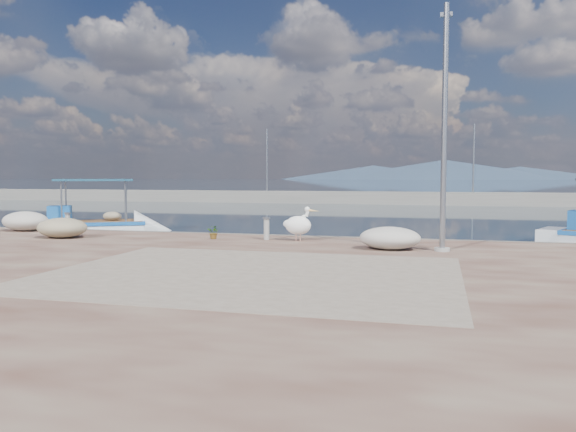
# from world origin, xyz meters

# --- Properties ---
(ground) EXTENTS (1400.00, 1400.00, 0.00)m
(ground) POSITION_xyz_m (0.00, 0.00, 0.00)
(ground) COLOR #162635
(ground) RESTS_ON ground
(quay) EXTENTS (44.00, 22.00, 0.50)m
(quay) POSITION_xyz_m (0.00, -6.00, 0.25)
(quay) COLOR #48271F
(quay) RESTS_ON ground
(quay_patch) EXTENTS (9.00, 7.00, 0.01)m
(quay_patch) POSITION_xyz_m (1.00, -3.00, 0.50)
(quay_patch) COLOR gray
(quay_patch) RESTS_ON quay
(breakwater) EXTENTS (120.00, 2.20, 7.50)m
(breakwater) POSITION_xyz_m (-0.00, 40.00, 0.60)
(breakwater) COLOR gray
(breakwater) RESTS_ON ground
(mountains) EXTENTS (370.00, 280.00, 22.00)m
(mountains) POSITION_xyz_m (4.39, 650.00, 9.51)
(mountains) COLOR #28384C
(mountains) RESTS_ON ground
(boat_left) EXTENTS (6.34, 4.81, 2.96)m
(boat_left) POSITION_xyz_m (-10.37, 7.87, 0.23)
(boat_left) COLOR white
(boat_left) RESTS_ON ground
(pelican) EXTENTS (1.18, 0.58, 1.15)m
(pelican) POSITION_xyz_m (0.47, 3.43, 1.04)
(pelican) COLOR tan
(pelican) RESTS_ON quay
(lamp_post) EXTENTS (0.44, 0.96, 7.00)m
(lamp_post) POSITION_xyz_m (5.10, 2.00, 3.80)
(lamp_post) COLOR gray
(lamp_post) RESTS_ON quay
(bollard_near) EXTENTS (0.25, 0.25, 0.78)m
(bollard_near) POSITION_xyz_m (-0.66, 3.46, 0.92)
(bollard_near) COLOR gray
(bollard_near) RESTS_ON quay
(bollard_far) EXTENTS (0.24, 0.24, 0.74)m
(bollard_far) POSITION_xyz_m (-9.12, 4.30, 0.90)
(bollard_far) COLOR gray
(bollard_far) RESTS_ON quay
(potted_plant) EXTENTS (0.47, 0.42, 0.46)m
(potted_plant) POSITION_xyz_m (-2.49, 3.21, 0.73)
(potted_plant) COLOR #33722D
(potted_plant) RESTS_ON quay
(net_pile_a) EXTENTS (1.89, 1.38, 0.77)m
(net_pile_a) POSITION_xyz_m (-10.84, 3.98, 0.89)
(net_pile_a) COLOR beige
(net_pile_a) RESTS_ON quay
(net_pile_b) EXTENTS (1.81, 1.41, 0.70)m
(net_pile_b) POSITION_xyz_m (-7.79, 2.18, 0.85)
(net_pile_b) COLOR #BFB28D
(net_pile_b) RESTS_ON quay
(net_pile_d) EXTENTS (1.79, 1.34, 0.67)m
(net_pile_d) POSITION_xyz_m (3.61, 1.97, 0.84)
(net_pile_d) COLOR beige
(net_pile_d) RESTS_ON quay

